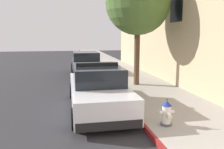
{
  "coord_description": "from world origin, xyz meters",
  "views": [
    {
      "loc": [
        -2.09,
        -2.11,
        2.6
      ],
      "look_at": [
        -0.27,
        7.31,
        1.0
      ],
      "focal_mm": 36.86,
      "sensor_mm": 36.0,
      "label": 1
    }
  ],
  "objects_px": {
    "police_cruiser": "(98,89)",
    "fire_hydrant": "(167,113)",
    "parked_car_silver_ahead": "(86,64)",
    "street_tree": "(138,3)"
  },
  "relations": [
    {
      "from": "police_cruiser",
      "to": "fire_hydrant",
      "type": "bearing_deg",
      "value": -54.85
    },
    {
      "from": "fire_hydrant",
      "to": "police_cruiser",
      "type": "bearing_deg",
      "value": 125.15
    },
    {
      "from": "parked_car_silver_ahead",
      "to": "street_tree",
      "type": "distance_m",
      "value": 6.04
    },
    {
      "from": "parked_car_silver_ahead",
      "to": "fire_hydrant",
      "type": "distance_m",
      "value": 9.94
    },
    {
      "from": "parked_car_silver_ahead",
      "to": "street_tree",
      "type": "height_order",
      "value": "street_tree"
    },
    {
      "from": "fire_hydrant",
      "to": "street_tree",
      "type": "xyz_separation_m",
      "value": [
        0.78,
        5.42,
        3.7
      ]
    },
    {
      "from": "police_cruiser",
      "to": "street_tree",
      "type": "xyz_separation_m",
      "value": [
        2.4,
        3.12,
        3.47
      ]
    },
    {
      "from": "police_cruiser",
      "to": "street_tree",
      "type": "relative_size",
      "value": 0.86
    },
    {
      "from": "fire_hydrant",
      "to": "street_tree",
      "type": "height_order",
      "value": "street_tree"
    },
    {
      "from": "parked_car_silver_ahead",
      "to": "street_tree",
      "type": "relative_size",
      "value": 0.86
    }
  ]
}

